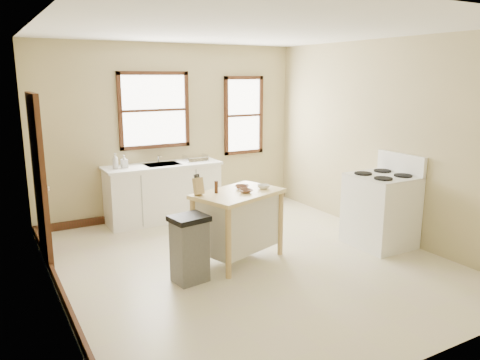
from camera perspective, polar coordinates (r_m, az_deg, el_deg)
name	(u,v)px	position (r m, az deg, el deg)	size (l,w,h in m)	color
floor	(249,262)	(5.98, 1.11, -9.93)	(5.00, 5.00, 0.00)	beige
ceiling	(250,30)	(5.55, 1.24, 17.86)	(5.00, 5.00, 0.00)	white
wall_back	(172,131)	(7.83, -8.27, 5.94)	(4.50, 0.04, 2.80)	tan
wall_left	(49,170)	(4.86, -22.27, 1.09)	(0.04, 5.00, 2.80)	tan
wall_right	(385,140)	(7.01, 17.25, 4.73)	(0.04, 5.00, 2.80)	tan
window_main	(154,110)	(7.67, -10.41, 8.36)	(1.17, 0.06, 1.22)	#351F0E
window_side	(244,115)	(8.37, 0.44, 7.88)	(0.77, 0.06, 1.37)	#351F0E
door_left	(39,180)	(6.20, -23.26, 0.02)	(0.06, 0.90, 2.10)	#351F0E
baseboard_back	(175,209)	(8.06, -7.89, -3.58)	(4.50, 0.04, 0.12)	#351F0E
baseboard_left	(64,298)	(5.28, -20.70, -13.27)	(0.04, 5.00, 0.12)	#351F0E
sink_counter	(163,192)	(7.61, -9.32, -1.48)	(1.86, 0.62, 0.92)	white
faucet	(158,156)	(7.66, -9.94, 2.95)	(0.03, 0.03, 0.22)	silver
soap_bottle_a	(115,161)	(7.27, -14.97, 2.25)	(0.09, 0.09, 0.24)	#B2B2B2
soap_bottle_b	(124,161)	(7.31, -13.93, 2.21)	(0.09, 0.09, 0.20)	#B2B2B2
dish_rack	(196,158)	(7.69, -5.44, 2.64)	(0.37, 0.28, 0.09)	silver
kitchen_island	(238,226)	(5.90, -0.24, -5.63)	(1.09, 0.69, 0.89)	#F8D892
knife_block	(198,187)	(5.62, -5.10, -0.84)	(0.10, 0.10, 0.20)	tan
pepper_grinder	(216,187)	(5.70, -2.92, -0.87)	(0.04, 0.04, 0.15)	#402111
bowl_a	(246,191)	(5.74, 0.72, -1.34)	(0.16, 0.16, 0.04)	brown
bowl_b	(242,187)	(5.93, 0.25, -0.86)	(0.18, 0.18, 0.04)	brown
bowl_c	(264,187)	(5.94, 2.89, -0.83)	(0.16, 0.16, 0.05)	white
trash_bin	(190,249)	(5.34, -6.16, -8.35)	(0.40, 0.33, 0.77)	#60605E
gas_stove	(381,201)	(6.64, 16.82, -2.45)	(0.79, 0.80, 1.25)	white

